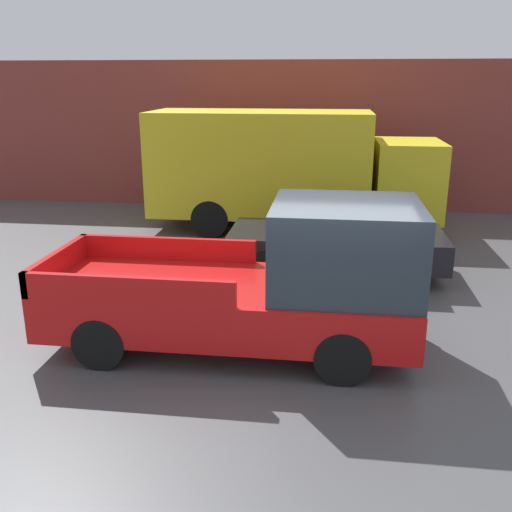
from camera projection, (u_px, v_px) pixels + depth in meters
The scene contains 5 objects.
ground_plane at pixel (325, 355), 8.38m from camera, with size 60.00×60.00×0.00m, color #4C4C4F.
building_wall at pixel (332, 137), 17.16m from camera, with size 28.00×0.15×4.41m.
pickup_truck at pixel (268, 283), 8.32m from camera, with size 5.39×2.07×2.25m.
car at pixel (338, 236), 11.69m from camera, with size 4.35×1.90×1.55m.
delivery_truck at pixel (285, 166), 14.91m from camera, with size 7.43×2.44×3.09m.
Camera 1 is at (-0.03, -7.63, 3.90)m, focal length 40.00 mm.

